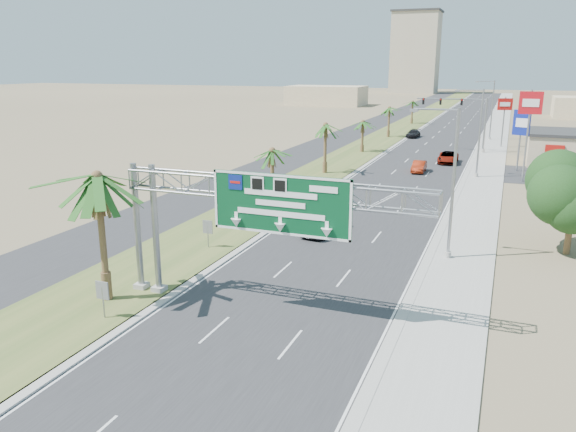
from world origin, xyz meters
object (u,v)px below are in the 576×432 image
(car_left_lane, at_px, (323,223))
(pole_sign_red_near, at_px, (530,109))
(signal_mast, at_px, (471,119))
(car_mid_lane, at_px, (419,167))
(palm_near, at_px, (97,177))
(car_right_lane, at_px, (448,158))
(pole_sign_red_far, at_px, (505,108))
(sign_gantry, at_px, (255,199))
(car_far, at_px, (413,134))
(pole_sign_blue, at_px, (521,125))

(car_left_lane, relative_size, pole_sign_red_near, 0.49)
(signal_mast, distance_m, car_mid_lane, 19.93)
(palm_near, relative_size, pole_sign_red_near, 0.83)
(signal_mast, distance_m, pole_sign_red_near, 21.92)
(signal_mast, distance_m, car_right_lane, 11.93)
(car_right_lane, height_order, pole_sign_red_far, pole_sign_red_far)
(car_left_lane, bearing_deg, sign_gantry, -78.62)
(sign_gantry, xyz_separation_m, pole_sign_red_far, (10.64, 69.41, 0.04))
(car_left_lane, height_order, car_right_lane, car_left_lane)
(car_mid_lane, bearing_deg, signal_mast, 75.72)
(signal_mast, bearing_deg, car_left_lane, -98.71)
(car_far, bearing_deg, pole_sign_blue, -54.82)
(pole_sign_red_far, bearing_deg, car_right_lane, -108.56)
(palm_near, bearing_deg, car_left_lane, 66.71)
(palm_near, height_order, car_mid_lane, palm_near)
(pole_sign_blue, bearing_deg, pole_sign_red_near, -85.00)
(car_right_lane, bearing_deg, pole_sign_blue, -20.82)
(pole_sign_red_far, bearing_deg, pole_sign_blue, -83.89)
(pole_sign_red_near, xyz_separation_m, pole_sign_blue, (-0.57, 6.55, -2.37))
(signal_mast, bearing_deg, car_mid_lane, -102.89)
(pole_sign_red_near, height_order, pole_sign_red_far, pole_sign_red_near)
(sign_gantry, distance_m, pole_sign_red_near, 43.77)
(car_far, bearing_deg, palm_near, -88.94)
(sign_gantry, height_order, pole_sign_red_far, pole_sign_red_far)
(signal_mast, relative_size, car_right_lane, 1.92)
(pole_sign_blue, height_order, pole_sign_red_far, pole_sign_red_far)
(sign_gantry, distance_m, car_far, 76.68)
(pole_sign_red_near, bearing_deg, pole_sign_blue, 95.00)
(palm_near, bearing_deg, car_far, 87.14)
(signal_mast, distance_m, car_far, 18.23)
(signal_mast, relative_size, pole_sign_red_far, 1.32)
(sign_gantry, bearing_deg, pole_sign_red_far, 81.28)
(palm_near, relative_size, car_left_lane, 1.68)
(car_mid_lane, xyz_separation_m, car_far, (-6.11, 33.33, -0.01))
(pole_sign_red_far, bearing_deg, car_mid_lane, -108.38)
(car_left_lane, distance_m, pole_sign_red_near, 31.52)
(car_mid_lane, distance_m, pole_sign_red_near, 13.78)
(signal_mast, bearing_deg, pole_sign_red_near, -70.46)
(sign_gantry, relative_size, car_far, 3.61)
(car_mid_lane, bearing_deg, car_far, 99.00)
(car_mid_lane, height_order, pole_sign_blue, pole_sign_blue)
(car_right_lane, bearing_deg, car_far, 106.65)
(car_far, height_order, pole_sign_blue, pole_sign_blue)
(car_far, distance_m, pole_sign_blue, 33.40)
(sign_gantry, relative_size, pole_sign_blue, 2.21)
(car_mid_lane, xyz_separation_m, pole_sign_red_near, (11.61, -1.45, 7.28))
(pole_sign_blue, bearing_deg, palm_near, -112.81)
(car_left_lane, distance_m, car_far, 61.91)
(palm_near, bearing_deg, signal_mast, 77.34)
(signal_mast, bearing_deg, sign_gantry, -95.74)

